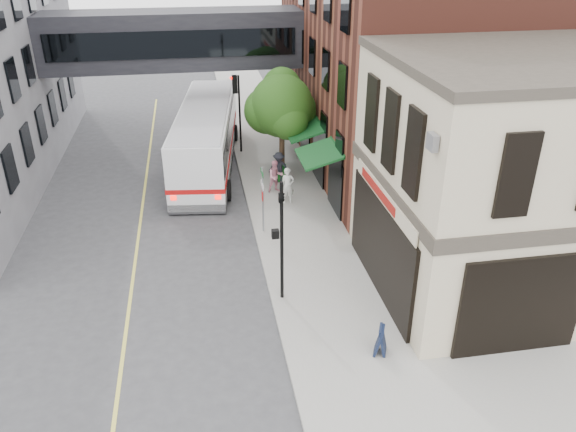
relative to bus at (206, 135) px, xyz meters
name	(u,v)px	position (x,y,z in m)	size (l,w,h in m)	color
ground	(280,337)	(1.63, -15.32, -1.86)	(120.00, 120.00, 0.00)	#38383A
sidewalk_main	(276,170)	(3.63, -1.32, -1.78)	(4.00, 60.00, 0.15)	gray
corner_building	(524,176)	(10.60, -13.32, 2.35)	(10.19, 8.12, 8.45)	#C3B294
brick_building	(419,33)	(11.61, -0.32, 5.13)	(13.76, 18.00, 14.00)	#59261C
skyway_bridge	(173,40)	(-1.37, 2.68, 4.64)	(14.00, 3.18, 3.00)	black
traffic_signal_near	(281,227)	(2.00, -13.32, 1.12)	(0.44, 0.22, 4.60)	black
traffic_signal_far	(237,98)	(1.89, 1.68, 1.48)	(0.53, 0.28, 4.50)	black
street_sign_pole	(263,194)	(2.02, -8.32, 0.07)	(0.08, 0.75, 3.00)	gray
street_tree	(281,105)	(3.82, -2.10, 2.05)	(3.80, 3.20, 5.60)	#382619
lane_marking	(142,213)	(-3.37, -5.32, -1.85)	(0.12, 40.00, 0.01)	#D8CC4C
bus	(206,135)	(0.00, 0.00, 0.00)	(4.30, 12.57, 3.32)	white
pedestrian_a	(288,186)	(3.56, -5.64, -0.83)	(0.64, 0.42, 1.75)	silver
pedestrian_b	(276,176)	(3.18, -4.31, -0.89)	(0.79, 0.62, 1.64)	pink
pedestrian_c	(279,168)	(3.52, -3.22, -0.88)	(1.07, 0.61, 1.65)	black
newspaper_box	(280,172)	(3.62, -2.96, -1.25)	(0.46, 0.41, 0.92)	#16611B
sandwich_board	(381,340)	(4.55, -16.76, -1.23)	(0.34, 0.53, 0.95)	black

